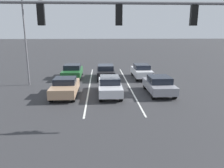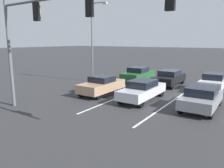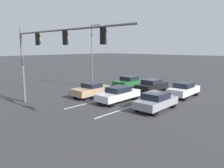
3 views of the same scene
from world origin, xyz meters
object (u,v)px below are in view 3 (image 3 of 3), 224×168
at_px(car_black_midlane_second, 152,85).
at_px(car_white_leftlane_second, 184,90).
at_px(street_lamp_right_shoulder, 93,51).
at_px(car_darkgreen_rightlane_second, 129,82).
at_px(car_tan_rightlane_front, 92,90).
at_px(car_silver_midlane_front, 118,94).
at_px(traffic_signal_gantry, 48,47).
at_px(car_gray_leftlane_front, 156,101).

bearing_deg(car_black_midlane_second, car_white_leftlane_second, 178.42).
height_order(car_white_leftlane_second, street_lamp_right_shoulder, street_lamp_right_shoulder).
height_order(car_white_leftlane_second, car_darkgreen_rightlane_second, car_white_leftlane_second).
height_order(car_tan_rightlane_front, car_black_midlane_second, car_black_midlane_second).
height_order(car_tan_rightlane_front, street_lamp_right_shoulder, street_lamp_right_shoulder).
height_order(car_black_midlane_second, street_lamp_right_shoulder, street_lamp_right_shoulder).
bearing_deg(car_silver_midlane_front, car_black_midlane_second, -88.49).
relative_size(traffic_signal_gantry, street_lamp_right_shoulder, 1.62).
distance_m(car_white_leftlane_second, car_darkgreen_rightlane_second, 7.33).
xyz_separation_m(car_gray_leftlane_front, car_black_midlane_second, (4.10, -6.01, 0.02)).
bearing_deg(traffic_signal_gantry, car_gray_leftlane_front, -135.67).
relative_size(car_tan_rightlane_front, car_darkgreen_rightlane_second, 0.96).
distance_m(car_gray_leftlane_front, car_black_midlane_second, 7.28).
bearing_deg(traffic_signal_gantry, car_white_leftlane_second, -115.90).
bearing_deg(car_darkgreen_rightlane_second, car_white_leftlane_second, 175.93).
bearing_deg(car_tan_rightlane_front, car_white_leftlane_second, -139.22).
bearing_deg(car_black_midlane_second, car_tan_rightlane_front, 62.17).
bearing_deg(car_darkgreen_rightlane_second, car_tan_rightlane_front, 91.94).
bearing_deg(car_tan_rightlane_front, traffic_signal_gantry, 103.43).
distance_m(car_gray_leftlane_front, car_white_leftlane_second, 5.92).
bearing_deg(car_tan_rightlane_front, car_gray_leftlane_front, -178.45).
bearing_deg(car_tan_rightlane_front, street_lamp_right_shoulder, -45.15).
bearing_deg(car_gray_leftlane_front, car_white_leftlane_second, -87.15).
distance_m(car_darkgreen_rightlane_second, street_lamp_right_shoulder, 5.88).
height_order(car_gray_leftlane_front, car_black_midlane_second, car_black_midlane_second).
bearing_deg(street_lamp_right_shoulder, traffic_signal_gantry, 118.23).
relative_size(car_tan_rightlane_front, street_lamp_right_shoulder, 0.53).
bearing_deg(traffic_signal_gantry, car_silver_midlane_front, -109.60).
height_order(car_white_leftlane_second, car_black_midlane_second, car_white_leftlane_second).
xyz_separation_m(car_gray_leftlane_front, car_white_leftlane_second, (0.29, -5.91, 0.04)).
distance_m(car_gray_leftlane_front, car_silver_midlane_front, 3.94).
relative_size(car_gray_leftlane_front, car_silver_midlane_front, 0.88).
bearing_deg(traffic_signal_gantry, street_lamp_right_shoulder, -61.77).
xyz_separation_m(car_tan_rightlane_front, car_silver_midlane_front, (-3.44, -0.17, 0.03)).
bearing_deg(car_gray_leftlane_front, car_tan_rightlane_front, 1.55).
relative_size(car_white_leftlane_second, street_lamp_right_shoulder, 0.54).
relative_size(car_tan_rightlane_front, car_black_midlane_second, 0.96).
height_order(car_silver_midlane_front, car_black_midlane_second, car_black_midlane_second).
relative_size(car_gray_leftlane_front, car_darkgreen_rightlane_second, 0.95).
bearing_deg(car_gray_leftlane_front, car_black_midlane_second, -55.73).
distance_m(car_white_leftlane_second, traffic_signal_gantry, 13.78).
bearing_deg(street_lamp_right_shoulder, car_tan_rightlane_front, 134.85).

